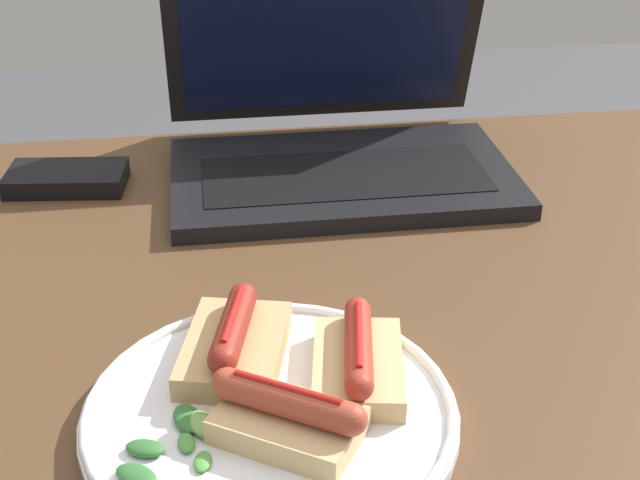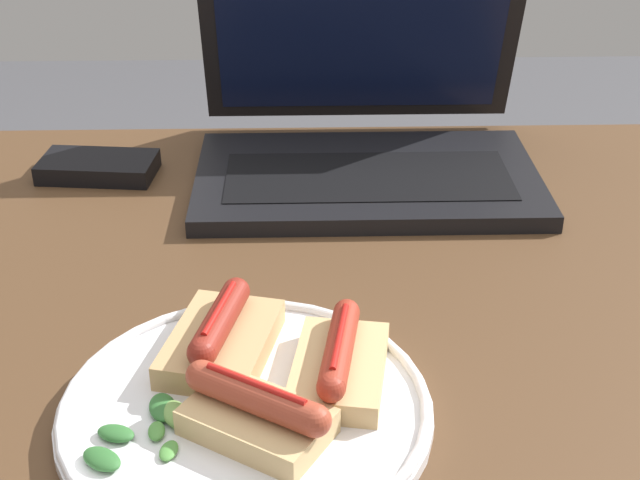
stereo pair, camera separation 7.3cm
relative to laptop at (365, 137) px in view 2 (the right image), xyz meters
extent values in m
cube|color=#4C331E|center=(0.04, -0.25, -0.06)|extent=(1.27, 0.76, 0.04)
cube|color=black|center=(0.00, -0.04, -0.03)|extent=(0.37, 0.22, 0.02)
cube|color=black|center=(0.00, -0.05, -0.02)|extent=(0.30, 0.12, 0.00)
cube|color=black|center=(0.00, 0.10, 0.08)|extent=(0.37, 0.07, 0.20)
cube|color=#0C1433|center=(0.00, 0.10, 0.08)|extent=(0.33, 0.05, 0.18)
cylinder|color=silver|center=(-0.11, -0.41, -0.04)|extent=(0.27, 0.27, 0.01)
torus|color=silver|center=(-0.11, -0.41, -0.03)|extent=(0.26, 0.26, 0.01)
cube|color=tan|center=(-0.10, -0.44, -0.02)|extent=(0.11, 0.10, 0.02)
cylinder|color=#9E3D28|center=(-0.10, -0.44, 0.00)|extent=(0.09, 0.07, 0.02)
sphere|color=#9E3D28|center=(-0.14, -0.42, 0.00)|extent=(0.02, 0.02, 0.02)
sphere|color=#9E3D28|center=(-0.07, -0.47, 0.00)|extent=(0.02, 0.02, 0.02)
cylinder|color=red|center=(-0.10, -0.44, 0.01)|extent=(0.07, 0.05, 0.01)
cube|color=tan|center=(-0.13, -0.35, -0.02)|extent=(0.10, 0.12, 0.02)
cylinder|color=maroon|center=(-0.13, -0.35, 0.00)|extent=(0.04, 0.09, 0.02)
sphere|color=maroon|center=(-0.12, -0.31, 0.00)|extent=(0.02, 0.02, 0.02)
sphere|color=maroon|center=(-0.14, -0.39, 0.00)|extent=(0.02, 0.02, 0.02)
cylinder|color=red|center=(-0.13, -0.35, 0.01)|extent=(0.02, 0.07, 0.01)
cube|color=tan|center=(-0.05, -0.39, -0.02)|extent=(0.08, 0.11, 0.02)
cylinder|color=maroon|center=(-0.05, -0.39, 0.00)|extent=(0.04, 0.09, 0.02)
sphere|color=maroon|center=(-0.04, -0.34, 0.00)|extent=(0.02, 0.02, 0.02)
sphere|color=maroon|center=(-0.05, -0.43, 0.00)|extent=(0.02, 0.02, 0.02)
cylinder|color=red|center=(-0.05, -0.39, 0.01)|extent=(0.02, 0.08, 0.01)
ellipsoid|color=#709E4C|center=(-0.16, -0.43, -0.03)|extent=(0.02, 0.03, 0.01)
ellipsoid|color=#2D662D|center=(-0.17, -0.42, -0.03)|extent=(0.03, 0.03, 0.01)
ellipsoid|color=#4C8E3D|center=(-0.17, -0.44, -0.03)|extent=(0.01, 0.02, 0.01)
ellipsoid|color=#709E4C|center=(-0.16, -0.43, -0.03)|extent=(0.03, 0.03, 0.01)
ellipsoid|color=#2D662D|center=(-0.20, -0.47, -0.03)|extent=(0.03, 0.03, 0.01)
ellipsoid|color=#2D662D|center=(-0.20, -0.44, -0.03)|extent=(0.03, 0.02, 0.01)
ellipsoid|color=#4C8E3D|center=(-0.16, -0.46, -0.03)|extent=(0.01, 0.02, 0.00)
cube|color=black|center=(-0.29, 0.00, -0.03)|extent=(0.13, 0.08, 0.02)
camera|label=1|loc=(-0.15, -0.90, 0.38)|focal=50.00mm
camera|label=2|loc=(-0.07, -0.91, 0.38)|focal=50.00mm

